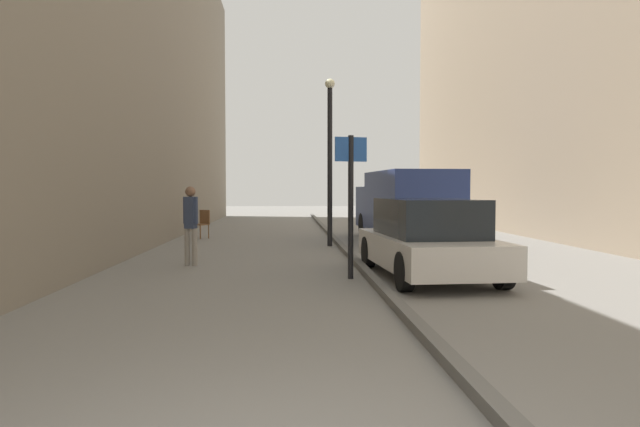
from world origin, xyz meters
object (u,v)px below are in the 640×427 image
at_px(pedestrian_main_foreground, 191,220).
at_px(lamp_post, 330,151).
at_px(delivery_van, 406,204).
at_px(cafe_chair_near_window, 202,222).
at_px(parked_car, 428,239).
at_px(street_sign_post, 351,194).

xyz_separation_m(pedestrian_main_foreground, lamp_post, (3.27, 4.03, 1.75)).
height_order(pedestrian_main_foreground, delivery_van, delivery_van).
bearing_deg(delivery_van, pedestrian_main_foreground, -140.87).
bearing_deg(pedestrian_main_foreground, delivery_van, -119.48).
distance_m(delivery_van, lamp_post, 3.18).
relative_size(pedestrian_main_foreground, delivery_van, 0.30).
bearing_deg(delivery_van, cafe_chair_near_window, 163.60).
bearing_deg(cafe_chair_near_window, delivery_van, -155.04).
bearing_deg(pedestrian_main_foreground, parked_car, 175.95).
bearing_deg(cafe_chair_near_window, pedestrian_main_foreground, 133.97).
bearing_deg(pedestrian_main_foreground, lamp_post, -111.38).
distance_m(pedestrian_main_foreground, delivery_van, 7.83).
relative_size(delivery_van, parked_car, 1.33).
distance_m(pedestrian_main_foreground, cafe_chair_near_window, 6.83).
xyz_separation_m(pedestrian_main_foreground, parked_car, (4.65, -1.85, -0.26)).
xyz_separation_m(pedestrian_main_foreground, delivery_van, (5.73, 5.32, 0.20)).
distance_m(parked_car, cafe_chair_near_window, 10.18).
height_order(street_sign_post, lamp_post, lamp_post).
relative_size(delivery_van, lamp_post, 1.20).
distance_m(lamp_post, cafe_chair_near_window, 5.33).
distance_m(delivery_van, street_sign_post, 7.73).
bearing_deg(parked_car, lamp_post, 99.76).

